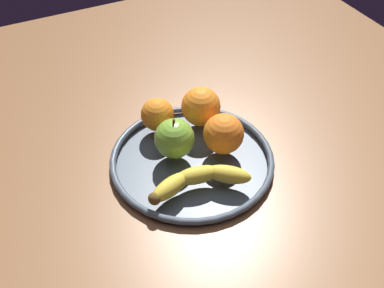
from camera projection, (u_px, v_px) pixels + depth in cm
name	position (u px, v px, depth cm)	size (l,w,h in cm)	color
ground_plane	(192.00, 171.00, 87.48)	(134.30, 134.30, 4.00)	brown
fruit_bowl	(192.00, 160.00, 85.49)	(29.97, 29.97, 1.80)	#46525F
banana	(197.00, 180.00, 78.59)	(18.70, 8.18, 3.08)	yellow
apple	(174.00, 138.00, 82.99)	(7.24, 7.24, 8.04)	#7FB939
orange_back_right	(224.00, 134.00, 83.79)	(7.38, 7.38, 7.38)	orange
orange_front_left	(201.00, 106.00, 89.36)	(7.56, 7.56, 7.56)	orange
orange_back_left	(157.00, 115.00, 88.56)	(6.34, 6.34, 6.34)	orange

